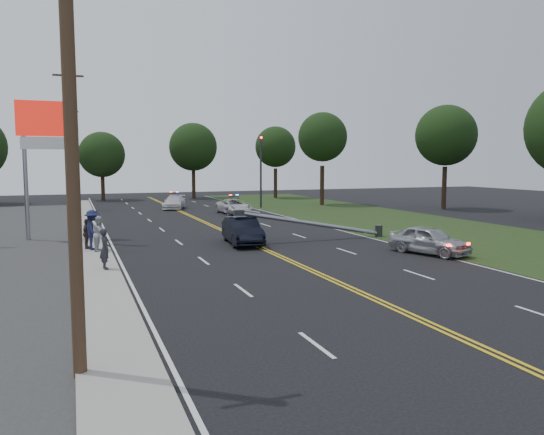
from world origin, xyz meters
name	(u,v)px	position (x,y,z in m)	size (l,w,h in m)	color
ground	(314,272)	(0.00, 0.00, 0.00)	(120.00, 120.00, 0.00)	black
sidewalk	(91,246)	(-8.40, 10.00, 0.06)	(1.80, 70.00, 0.12)	gray
grass_verge	(431,229)	(13.50, 10.00, 0.01)	(12.00, 80.00, 0.01)	black
centerline_yellow	(241,239)	(0.00, 10.00, 0.01)	(0.36, 80.00, 0.00)	gold
pylon_sign	(46,136)	(-10.50, 14.00, 6.00)	(3.20, 0.35, 8.00)	gray
traffic_signal	(261,165)	(8.30, 30.00, 4.21)	(0.28, 0.41, 7.05)	#2D2D30
fallen_streetlight	(321,224)	(4.19, 8.00, 0.92)	(9.36, 0.44, 1.91)	#2D2D30
utility_pole_near	(71,134)	(-9.20, -8.00, 5.08)	(1.60, 0.28, 10.00)	#382619
utility_pole_mid	(71,152)	(-9.20, 12.00, 5.08)	(1.60, 0.28, 10.00)	#382619
utility_pole_far	(71,156)	(-9.20, 34.00, 5.08)	(1.60, 0.28, 10.00)	#382619
tree_6	(102,155)	(-5.81, 46.11, 5.37)	(5.33, 5.33, 8.05)	black
tree_7	(193,147)	(5.03, 45.95, 6.36)	(5.93, 5.93, 9.34)	black
tree_8	(275,147)	(14.76, 42.73, 6.37)	(5.08, 5.08, 8.94)	black
tree_9	(323,137)	(15.38, 30.73, 7.07)	(5.12, 5.12, 9.66)	black
tree_13	(446,136)	(24.10, 22.06, 7.00)	(5.73, 5.73, 9.89)	black
crashed_sedan	(242,231)	(-0.51, 8.17, 0.75)	(1.58, 4.53, 1.49)	black
waiting_sedan	(429,240)	(7.13, 1.86, 0.69)	(1.63, 4.06, 1.38)	#A2A4AA
emergency_a	(234,206)	(3.98, 24.87, 0.64)	(2.12, 4.60, 1.28)	silver
emergency_b	(174,202)	(-0.05, 31.48, 0.64)	(1.80, 4.43, 1.28)	silver
bystander_a	(105,249)	(-8.05, 3.04, 0.96)	(0.62, 0.40, 1.69)	#26262D
bystander_b	(100,234)	(-8.02, 7.86, 0.98)	(0.84, 0.65, 1.73)	#A4A5A9
bystander_c	(92,230)	(-8.34, 8.35, 1.13)	(1.30, 0.75, 2.01)	#1C2046
bystander_d	(87,234)	(-8.61, 8.76, 0.88)	(0.90, 0.37, 1.53)	#504240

